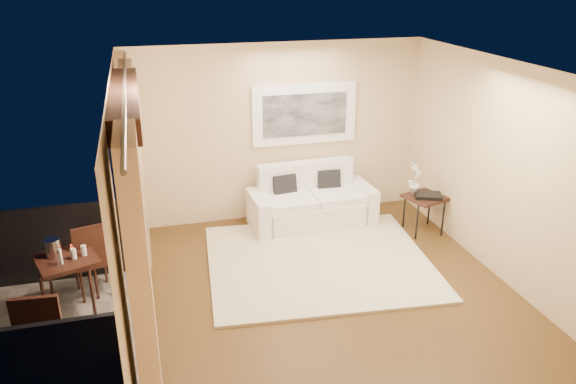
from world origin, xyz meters
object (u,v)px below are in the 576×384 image
object	(u,v)px
bistro_table	(67,264)
balcony_chair_far	(92,255)
ice_bucket	(53,247)
side_table	(425,200)
orchid	(415,178)
balcony_chair_near	(38,342)
sofa	(310,203)

from	to	relation	value
bistro_table	balcony_chair_far	xyz separation A→B (m)	(0.24, 0.31, -0.07)
balcony_chair_far	ice_bucket	bearing A→B (deg)	14.99
side_table	bistro_table	bearing A→B (deg)	-169.37
side_table	orchid	size ratio (longest dim) A/B	1.32
orchid	balcony_chair_near	distance (m)	5.44
side_table	ice_bucket	xyz separation A→B (m)	(-5.00, -0.82, 0.31)
ice_bucket	bistro_table	bearing A→B (deg)	-35.82
side_table	ice_bucket	distance (m)	5.08
sofa	orchid	distance (m)	1.62
balcony_chair_near	orchid	bearing A→B (deg)	30.77
sofa	balcony_chair_far	xyz separation A→B (m)	(-3.11, -1.37, 0.24)
balcony_chair_near	ice_bucket	xyz separation A→B (m)	(0.01, 1.41, 0.24)
bistro_table	balcony_chair_far	bearing A→B (deg)	52.14
side_table	ice_bucket	world-z (taller)	ice_bucket
bistro_table	balcony_chair_far	distance (m)	0.40
sofa	bistro_table	size ratio (longest dim) A/B	2.49
balcony_chair_far	balcony_chair_near	world-z (taller)	balcony_chair_near
side_table	bistro_table	xyz separation A→B (m)	(-4.87, -0.91, 0.12)
sofa	balcony_chair_near	xyz separation A→B (m)	(-3.49, -2.99, 0.25)
sofa	side_table	distance (m)	1.71
sofa	side_table	size ratio (longest dim) A/B	2.93
orchid	balcony_chair_far	bearing A→B (deg)	-170.63
orchid	bistro_table	distance (m)	4.87
balcony_chair_near	sofa	bearing A→B (deg)	45.55
side_table	balcony_chair_far	size ratio (longest dim) A/B	0.68
balcony_chair_near	bistro_table	bearing A→B (deg)	88.83
orchid	balcony_chair_near	bearing A→B (deg)	-154.19
side_table	orchid	bearing A→B (deg)	130.11
sofa	balcony_chair_far	distance (m)	3.40
side_table	ice_bucket	bearing A→B (deg)	-170.72
bistro_table	ice_bucket	world-z (taller)	ice_bucket
balcony_chair_far	bistro_table	bearing A→B (deg)	37.74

